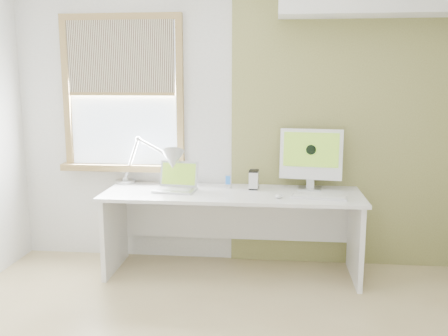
# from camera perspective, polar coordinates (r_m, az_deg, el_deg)

# --- Properties ---
(room) EXTENTS (4.04, 3.54, 2.64)m
(room) POSITION_cam_1_polar(r_m,az_deg,el_deg) (2.71, -2.27, 2.30)
(room) COLOR tan
(room) RESTS_ON ground
(accent_wall) EXTENTS (2.00, 0.02, 2.60)m
(accent_wall) POSITION_cam_1_polar(r_m,az_deg,el_deg) (4.45, 13.89, 5.14)
(accent_wall) COLOR olive
(accent_wall) RESTS_ON room
(window) EXTENTS (1.20, 0.14, 1.42)m
(window) POSITION_cam_1_polar(r_m,az_deg,el_deg) (4.58, -11.80, 8.43)
(window) COLOR olive
(window) RESTS_ON room
(desk) EXTENTS (2.20, 0.70, 0.73)m
(desk) POSITION_cam_1_polar(r_m,az_deg,el_deg) (4.27, 1.02, -5.23)
(desk) COLOR white
(desk) RESTS_ON room
(desk_lamp) EXTENTS (0.73, 0.46, 0.44)m
(desk_lamp) POSITION_cam_1_polar(r_m,az_deg,el_deg) (4.33, -7.12, 0.71)
(desk_lamp) COLOR silver
(desk_lamp) RESTS_ON desk
(laptop) EXTENTS (0.37, 0.31, 0.24)m
(laptop) POSITION_cam_1_polar(r_m,az_deg,el_deg) (4.26, -5.57, -1.78)
(laptop) COLOR silver
(laptop) RESTS_ON desk
(phone_dock) EXTENTS (0.08, 0.08, 0.12)m
(phone_dock) POSITION_cam_1_polar(r_m,az_deg,el_deg) (4.32, 0.47, -1.90)
(phone_dock) COLOR silver
(phone_dock) RESTS_ON desk
(external_drive) EXTENTS (0.09, 0.13, 0.17)m
(external_drive) POSITION_cam_1_polar(r_m,az_deg,el_deg) (4.29, 3.51, -1.36)
(external_drive) COLOR silver
(external_drive) RESTS_ON desk
(imac) EXTENTS (0.55, 0.21, 0.53)m
(imac) POSITION_cam_1_polar(r_m,az_deg,el_deg) (4.31, 10.17, 1.45)
(imac) COLOR silver
(imac) RESTS_ON desk
(keyboard) EXTENTS (0.46, 0.20, 0.02)m
(keyboard) POSITION_cam_1_polar(r_m,az_deg,el_deg) (4.02, 11.08, -3.37)
(keyboard) COLOR white
(keyboard) RESTS_ON desk
(mouse) EXTENTS (0.08, 0.11, 0.03)m
(mouse) POSITION_cam_1_polar(r_m,az_deg,el_deg) (3.98, 6.44, -3.31)
(mouse) COLOR white
(mouse) RESTS_ON desk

